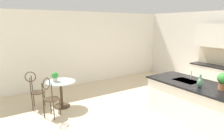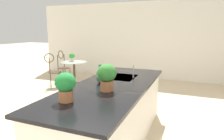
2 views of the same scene
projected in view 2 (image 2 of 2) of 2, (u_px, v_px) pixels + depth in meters
The scene contains 11 objects.
ground_plane at pixel (75, 124), 3.79m from camera, with size 40.00×40.00×0.00m, color beige.
wall_left_window at pixel (137, 40), 7.41m from camera, with size 0.12×7.80×2.70m, color silver.
kitchen_island at pixel (111, 114), 3.12m from camera, with size 2.80×1.06×0.92m.
bistro_table at pixel (74, 71), 6.49m from camera, with size 0.80×0.80×0.74m.
chair_near_window at pixel (53, 69), 6.19m from camera, with size 0.53×0.53×1.04m.
chair_by_island at pixel (63, 64), 6.94m from camera, with size 0.48×0.52×1.04m.
sink_faucet at pixel (133, 72), 3.44m from camera, with size 0.02×0.02×0.22m, color #B2B5BA.
potted_plant_on_table at pixel (72, 57), 6.52m from camera, with size 0.18×0.18×0.26m.
potted_plant_counter_near at pixel (107, 76), 2.69m from camera, with size 0.26×0.26×0.36m.
potted_plant_counter_far at pixel (66, 85), 2.29m from camera, with size 0.24×0.24×0.33m.
vase_on_counter at pixel (100, 76), 3.13m from camera, with size 0.13×0.13×0.29m.
Camera 2 is at (3.02, 1.95, 1.71)m, focal length 32.83 mm.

